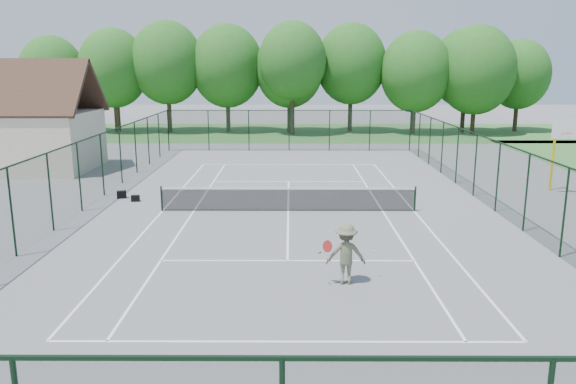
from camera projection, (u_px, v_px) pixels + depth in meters
name	position (u px, v px, depth m)	size (l,w,h in m)	color
ground	(288.00, 211.00, 24.42)	(140.00, 140.00, 0.00)	slate
grass_far	(289.00, 132.00, 53.70)	(80.00, 16.00, 0.01)	#3C7532
court_lines	(288.00, 211.00, 24.42)	(11.05, 23.85, 0.01)	white
tennis_net	(288.00, 198.00, 24.30)	(11.08, 0.08, 1.10)	black
fence_enclosure	(288.00, 176.00, 24.08)	(18.05, 36.05, 3.02)	#17311F
utility_building	(22.00, 118.00, 33.56)	(8.60, 6.27, 6.63)	beige
tree_line_far	(289.00, 68.00, 52.39)	(39.40, 6.40, 9.70)	#3B2C1E
basketball_goal	(559.00, 141.00, 27.49)	(1.20, 1.43, 3.65)	#E6B002
sports_bag_a	(122.00, 195.00, 26.78)	(0.44, 0.27, 0.35)	black
sports_bag_b	(135.00, 198.00, 26.14)	(0.38, 0.23, 0.29)	black
tennis_player	(346.00, 254.00, 16.13)	(1.75, 0.83, 1.77)	#60654A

